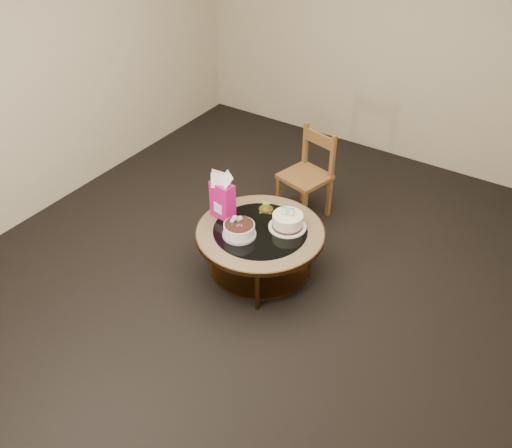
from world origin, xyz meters
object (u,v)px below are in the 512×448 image
Objects in this scene: coffee_table at (260,238)px; cream_cake at (288,221)px; decorated_cake at (239,230)px; dining_chair at (308,174)px; gift_bag at (222,195)px.

cream_cake is (0.16, 0.14, 0.14)m from coffee_table.
dining_chair is (-0.02, 1.12, -0.08)m from decorated_cake.
gift_bag is at bearing -179.31° from coffee_table.
decorated_cake is 0.66× the size of gift_bag.
dining_chair is (-0.28, 0.83, -0.09)m from cream_cake.
decorated_cake is at bearing -148.49° from cream_cake.
dining_chair reaches higher than cream_cake.
coffee_table is at bearing -68.76° from dining_chair.
gift_bag reaches higher than cream_cake.
cream_cake is 0.88m from dining_chair.
cream_cake is at bearing 48.53° from decorated_cake.
cream_cake is 0.55m from gift_bag.
decorated_cake is 1.13m from dining_chair.
gift_bag is (-0.26, 0.14, 0.14)m from decorated_cake.
cream_cake is at bearing 41.54° from coffee_table.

